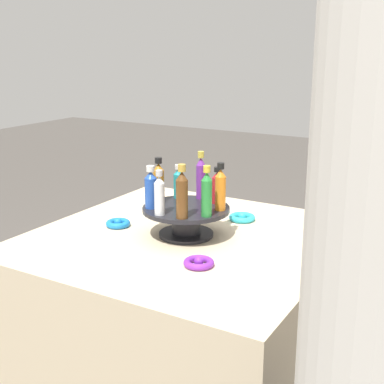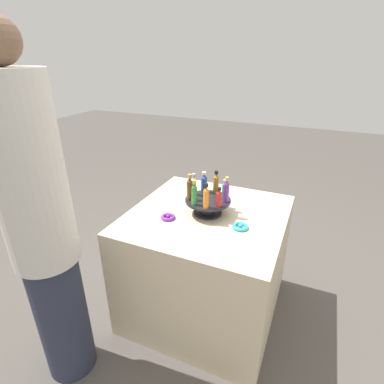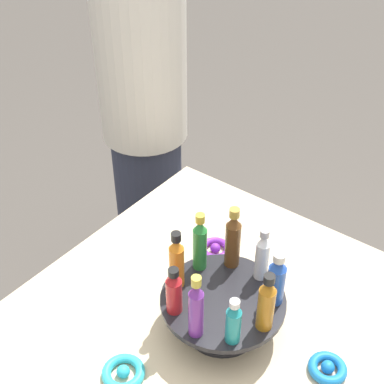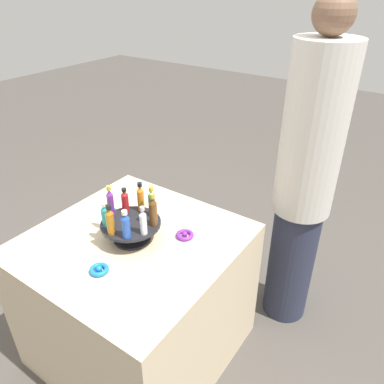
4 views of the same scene
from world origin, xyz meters
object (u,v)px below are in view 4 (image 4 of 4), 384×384
Objects in this scene: ribbon_bow_blue at (99,270)px; ribbon_bow_purple at (185,235)px; bottle_teal at (105,215)px; ribbon_bow_teal at (111,213)px; bottle_orange at (141,198)px; bottle_green at (152,203)px; bottle_red at (125,200)px; bottle_amber at (110,221)px; person_figure at (304,183)px; bottle_clear at (143,222)px; bottle_purple at (110,202)px; bottle_blue at (126,225)px; display_stand at (131,228)px; bottle_brown at (153,211)px.

ribbon_bow_purple is (-0.15, -0.38, -0.00)m from ribbon_bow_blue.
bottle_teal is 0.25m from ribbon_bow_teal.
ribbon_bow_purple is (-0.21, -0.05, -0.15)m from bottle_orange.
bottle_red is (0.13, 0.03, -0.02)m from bottle_green.
person_figure is (-0.53, -0.79, -0.02)m from bottle_amber.
person_figure is at bearing -141.02° from ribbon_bow_teal.
bottle_amber is 1.06× the size of bottle_clear.
bottle_green is at bearing -65.40° from bottle_clear.
bottle_teal is (-0.03, 0.06, -0.02)m from bottle_purple.
ribbon_bow_purple is at bearing -117.82° from bottle_blue.
bottle_blue is (-0.16, 0.08, -0.01)m from bottle_purple.
ribbon_bow_teal is 0.05× the size of person_figure.
person_figure reaches higher than ribbon_bow_blue.
bottle_orange is at bearing -85.40° from bottle_amber.
bottle_purple is 1.09× the size of bottle_amber.
person_figure reaches higher than ribbon_bow_teal.
bottle_orange is at bearing -5.91° from person_figure.
person_figure is at bearing -133.23° from bottle_orange.
bottle_red is 1.39× the size of ribbon_bow_purple.
bottle_purple reaches higher than ribbon_bow_purple.
bottle_green reaches higher than display_stand.
bottle_clear reaches higher than ribbon_bow_purple.
bottle_red is 0.34m from ribbon_bow_blue.
bottle_orange is 0.92× the size of bottle_brown.
ribbon_bow_teal is (0.26, -0.32, -0.00)m from ribbon_bow_blue.
bottle_brown is at bearing 3.67° from person_figure.
bottle_red is 0.73× the size of bottle_brown.
ribbon_bow_blue is at bearing 124.97° from bottle_teal.
bottle_green is at bearing -125.40° from bottle_teal.
bottle_purple is at bearing -45.40° from bottle_amber.
bottle_green reaches higher than bottle_orange.
person_figure reaches higher than display_stand.
bottle_teal is at bearing 40.69° from ribbon_bow_purple.
bottle_purple is at bearing -57.82° from ribbon_bow_blue.
bottle_teal reaches higher than ribbon_bow_blue.
bottle_green is 0.21m from bottle_teal.
bottle_amber is 0.95m from person_figure.
bottle_red is 0.07m from bottle_purple.
bottle_teal is at bearing 44.60° from display_stand.
bottle_orange is 0.26m from ribbon_bow_purple.
bottle_amber is 0.13m from bottle_clear.
person_figure is (-0.34, -0.53, 0.13)m from ribbon_bow_purple.
bottle_orange is 1.11× the size of bottle_blue.
bottle_clear is at bearing -107.43° from ribbon_bow_blue.
bottle_clear is (-0.13, 0.13, -0.01)m from bottle_orange.
bottle_blue is 0.35m from ribbon_bow_teal.
bottle_brown is 1.90× the size of ribbon_bow_purple.
person_figure is (-0.61, -0.62, -0.01)m from bottle_red.
person_figure is at bearing -122.28° from ribbon_bow_purple.
bottle_green is 1.14× the size of bottle_blue.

